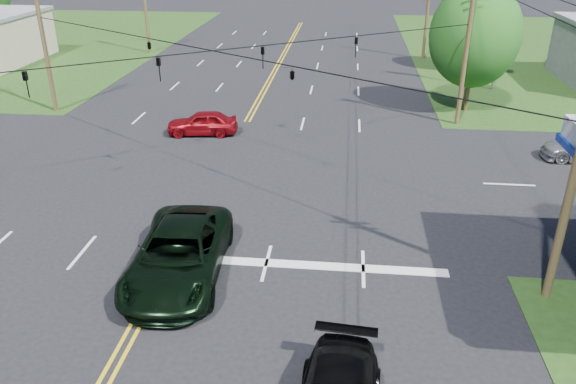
# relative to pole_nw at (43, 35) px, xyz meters

# --- Properties ---
(ground) EXTENTS (280.00, 280.00, 0.00)m
(ground) POSITION_rel_pole_nw_xyz_m (13.00, -9.00, -4.92)
(ground) COLOR black
(ground) RESTS_ON ground
(stop_bar) EXTENTS (10.00, 0.50, 0.02)m
(stop_bar) POSITION_rel_pole_nw_xyz_m (18.00, -17.00, -4.92)
(stop_bar) COLOR silver
(stop_bar) RESTS_ON ground
(pole_nw) EXTENTS (1.60, 0.28, 9.50)m
(pole_nw) POSITION_rel_pole_nw_xyz_m (0.00, 0.00, 0.00)
(pole_nw) COLOR #43341C
(pole_nw) RESTS_ON ground
(pole_ne) EXTENTS (1.60, 0.28, 9.50)m
(pole_ne) POSITION_rel_pole_nw_xyz_m (26.00, 0.00, 0.00)
(pole_ne) COLOR #43341C
(pole_ne) RESTS_ON ground
(pole_right_far) EXTENTS (1.60, 0.28, 10.00)m
(pole_right_far) POSITION_rel_pole_nw_xyz_m (26.00, 19.00, 0.25)
(pole_right_far) COLOR #43341C
(pole_right_far) RESTS_ON ground
(span_wire_signals) EXTENTS (26.00, 18.00, 1.13)m
(span_wire_signals) POSITION_rel_pole_nw_xyz_m (13.00, -9.00, 1.08)
(span_wire_signals) COLOR black
(span_wire_signals) RESTS_ON ground
(tree_right_a) EXTENTS (5.70, 5.70, 8.18)m
(tree_right_a) POSITION_rel_pole_nw_xyz_m (27.00, 3.00, -0.05)
(tree_right_a) COLOR #43341C
(tree_right_a) RESTS_ON ground
(tree_right_b) EXTENTS (4.94, 4.94, 7.09)m
(tree_right_b) POSITION_rel_pole_nw_xyz_m (29.50, 15.00, -0.70)
(tree_right_b) COLOR #43341C
(tree_right_b) RESTS_ON ground
(pickup_dkgreen) EXTENTS (3.32, 6.61, 1.79)m
(pickup_dkgreen) POSITION_rel_pole_nw_xyz_m (13.64, -18.16, -4.02)
(pickup_dkgreen) COLOR black
(pickup_dkgreen) RESTS_ON ground
(sedan_red) EXTENTS (4.26, 2.13, 1.39)m
(sedan_red) POSITION_rel_pole_nw_xyz_m (10.81, -3.50, -4.22)
(sedan_red) COLOR maroon
(sedan_red) RESTS_ON ground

